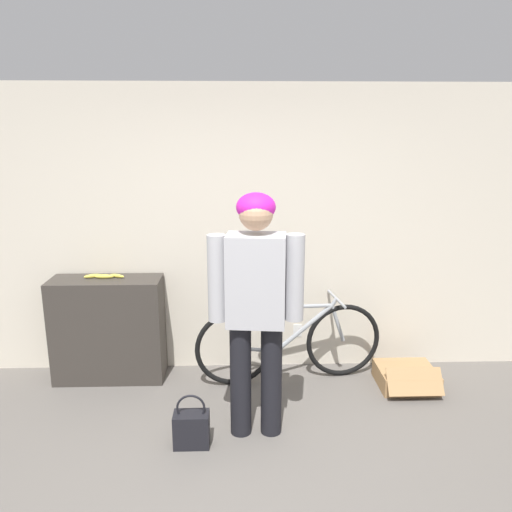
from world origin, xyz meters
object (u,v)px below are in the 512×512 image
Objects in this scene: person at (256,296)px; handbag at (191,428)px; banana at (104,276)px; cardboard_box at (406,377)px; bicycle at (290,342)px.

handbag is (-0.47, -0.15, -0.93)m from person.
banana reaches higher than handbag.
handbag is at bearing -52.07° from banana.
cardboard_box is at bearing -5.86° from banana.
handbag is (0.84, -1.08, -0.82)m from banana.
handbag is (-0.79, -0.95, -0.23)m from bicycle.
person is 4.48× the size of handbag.
person is 1.07× the size of bicycle.
cardboard_box is at bearing -15.90° from bicycle.
handbag is at bearing -137.62° from bicycle.
cardboard_box is at bearing 31.99° from person.
person is at bearing -120.09° from bicycle.
banana is 0.71× the size of cardboard_box.
handbag is 1.99m from cardboard_box.
handbag is at bearing -155.52° from person.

